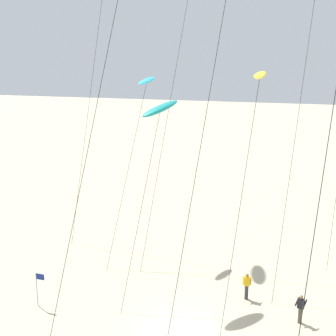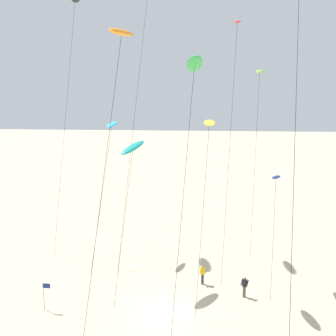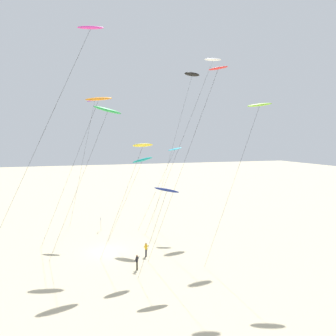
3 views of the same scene
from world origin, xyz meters
name	(u,v)px [view 2 (image 2 of 3)]	position (x,y,z in m)	size (l,w,h in m)	color
ground_plane	(162,313)	(0.00, 0.00, 0.00)	(260.00, 260.00, 0.00)	beige
kite_lime	(260,73)	(8.56, 15.55, 17.49)	(1.68, 7.15, 18.03)	#8CD833
kite_orange	(121,34)	(-2.38, -0.55, 19.05)	(2.12, 9.43, 19.58)	orange
kite_cyan	(112,126)	(-5.81, 10.77, 12.42)	(1.50, 6.78, 12.96)	#33BFE0
kite_navy	(276,178)	(8.59, 5.22, 8.92)	(0.93, 4.22, 9.49)	navy
kite_green	(194,65)	(2.06, 0.18, 17.23)	(1.87, 8.55, 17.92)	green
kite_teal	(133,148)	(-2.82, 5.15, 11.20)	(2.16, 6.27, 11.81)	teal
kite_red	(237,27)	(5.77, 11.87, 21.38)	(1.78, 9.03, 22.24)	red
kite_black	(75,0)	(-10.26, 15.28, 24.79)	(1.84, 8.20, 25.38)	black
kite_yellow	(209,124)	(3.19, 3.94, 13.23)	(1.49, 6.29, 13.66)	yellow
kite_flyer_nearest	(203,274)	(2.93, 4.31, 0.89)	(0.59, 0.57, 1.67)	#33333D
kite_flyer_middle	(244,286)	(6.14, 2.62, 0.89)	(0.68, 0.66, 1.67)	#4C4738
marker_flag	(45,291)	(-8.48, -0.27, 1.49)	(0.56, 0.05, 2.10)	gray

